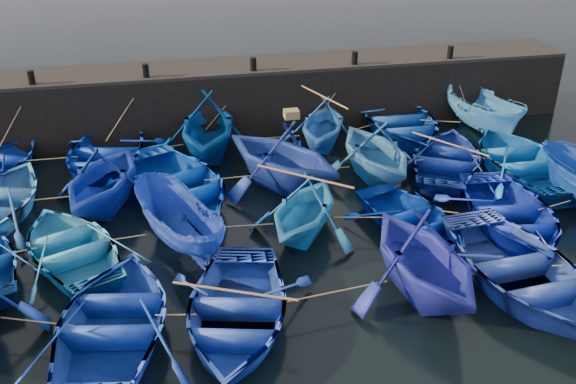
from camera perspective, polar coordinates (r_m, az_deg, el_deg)
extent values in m
plane|color=black|center=(17.42, 2.18, -6.87)|extent=(120.00, 120.00, 0.00)
cube|color=black|center=(26.10, -3.33, 8.44)|extent=(26.00, 2.50, 2.50)
cube|color=black|center=(25.70, -3.41, 11.19)|extent=(26.00, 2.50, 0.12)
cylinder|color=black|center=(24.89, -21.86, 9.43)|extent=(0.24, 0.24, 0.50)
cylinder|color=black|center=(24.50, -12.54, 10.50)|extent=(0.24, 0.24, 0.50)
cylinder|color=black|center=(24.76, -3.10, 11.30)|extent=(0.24, 0.24, 0.50)
cylinder|color=black|center=(25.64, 5.95, 11.78)|extent=(0.24, 0.24, 0.50)
cylinder|color=black|center=(27.10, 14.23, 11.97)|extent=(0.24, 0.24, 0.50)
imported|color=#042797|center=(23.47, -16.01, 3.27)|extent=(4.88, 6.13, 1.14)
imported|color=navy|center=(23.48, -7.15, 5.94)|extent=(4.82, 5.34, 2.46)
imported|color=blue|center=(24.17, 3.13, 6.16)|extent=(4.46, 4.74, 1.99)
imported|color=navy|center=(25.80, 9.86, 6.26)|extent=(4.08, 5.70, 1.18)
imported|color=#3176CA|center=(26.57, 16.92, 6.81)|extent=(2.28, 4.84, 1.81)
imported|color=#0F2C9D|center=(20.52, -16.11, 1.34)|extent=(5.01, 5.35, 2.26)
imported|color=#0540CF|center=(20.90, -9.92, 0.90)|extent=(5.91, 6.79, 1.18)
imported|color=navy|center=(20.96, -0.50, 3.40)|extent=(6.06, 6.19, 2.47)
imported|color=#2F73C2|center=(21.80, 7.83, 3.78)|extent=(4.20, 4.70, 2.23)
imported|color=navy|center=(23.06, 14.01, 2.94)|extent=(5.56, 6.09, 1.03)
imported|color=#0C58B2|center=(23.55, 20.23, 2.69)|extent=(4.00, 5.58, 1.16)
imported|color=#2780CD|center=(18.42, -18.68, -4.61)|extent=(4.89, 5.58, 0.96)
imported|color=#1837A0|center=(18.13, -9.77, -2.77)|extent=(3.09, 4.44, 1.61)
imported|color=blue|center=(18.30, 1.43, -1.41)|extent=(4.72, 4.85, 1.95)
imported|color=#002694|center=(19.24, 11.03, -2.25)|extent=(4.21, 4.94, 0.87)
imported|color=#0B20A3|center=(20.01, 19.18, -1.83)|extent=(4.17, 5.46, 1.06)
imported|color=#123398|center=(15.34, -15.12, -10.98)|extent=(4.58, 5.78, 1.08)
imported|color=#1D3CA5|center=(15.20, -4.70, -10.44)|extent=(4.69, 5.74, 1.04)
imported|color=#1F269D|center=(16.17, 11.96, -5.60)|extent=(4.39, 4.91, 2.34)
imported|color=#2E4ABB|center=(17.43, 19.96, -6.44)|extent=(4.45, 5.90, 1.16)
cube|color=olive|center=(20.49, 0.31, 6.96)|extent=(0.47, 0.40, 0.26)
cylinder|color=tan|center=(23.73, -20.49, 2.77)|extent=(1.95, 0.06, 0.04)
cylinder|color=tan|center=(23.54, -11.51, 3.83)|extent=(1.91, 0.37, 0.04)
cylinder|color=tan|center=(23.95, -1.92, 4.83)|extent=(2.50, 0.12, 0.04)
cylinder|color=tan|center=(25.03, 6.57, 5.71)|extent=(1.48, 0.60, 0.04)
cylinder|color=tan|center=(26.20, 13.39, 6.15)|extent=(1.45, 0.58, 0.04)
cylinder|color=tan|center=(20.99, -20.50, -0.55)|extent=(1.59, 0.07, 0.04)
cylinder|color=tan|center=(20.82, -12.90, 0.36)|extent=(0.41, 0.28, 0.04)
cylinder|color=tan|center=(21.01, -5.17, 1.27)|extent=(1.70, 0.05, 0.04)
cylinder|color=tan|center=(21.59, 3.69, 2.09)|extent=(1.41, 0.06, 0.04)
cylinder|color=tan|center=(22.51, 10.94, 2.74)|extent=(0.88, 0.07, 0.04)
cylinder|color=tan|center=(23.27, 17.15, 2.82)|extent=(0.67, 0.82, 0.04)
cylinder|color=tan|center=(18.56, -22.44, -4.83)|extent=(0.63, 0.15, 0.04)
cylinder|color=tan|center=(18.26, -14.23, -3.96)|extent=(1.09, 0.12, 0.04)
cylinder|color=tan|center=(18.29, -4.10, -3.02)|extent=(1.78, 0.18, 0.04)
cylinder|color=tan|center=(18.78, 6.32, -2.25)|extent=(1.43, 0.33, 0.04)
cylinder|color=tan|center=(19.54, 15.21, -1.86)|extent=(1.06, 0.56, 0.04)
cylinder|color=tan|center=(20.89, 22.60, -1.10)|extent=(1.26, 0.34, 0.04)
cylinder|color=tan|center=(15.85, -21.41, -10.67)|extent=(1.67, 0.67, 0.04)
cylinder|color=tan|center=(15.20, -9.94, -10.70)|extent=(0.93, 0.20, 0.04)
cylinder|color=tan|center=(15.68, 3.90, -8.90)|extent=(2.93, 0.37, 0.04)
cylinder|color=tan|center=(16.94, 15.96, -6.97)|extent=(0.80, 0.27, 0.04)
cylinder|color=tan|center=(25.00, -23.09, 6.12)|extent=(1.47, 0.75, 2.09)
cylinder|color=tan|center=(24.49, -14.19, 7.12)|extent=(1.73, 0.78, 2.09)
cylinder|color=tan|center=(24.75, -5.21, 8.08)|extent=(2.02, 0.44, 2.10)
cylinder|color=tan|center=(25.48, 4.20, 8.71)|extent=(1.73, 0.53, 2.09)
cylinder|color=tan|center=(26.21, 7.51, 9.10)|extent=(1.60, 0.12, 2.09)
cylinder|color=tan|center=(27.35, 14.99, 9.19)|extent=(0.86, 0.51, 2.08)
cylinder|color=#99724C|center=(23.81, 3.19, 8.45)|extent=(1.08, 2.84, 0.06)
cylinder|color=#99724C|center=(22.84, 14.16, 4.18)|extent=(1.77, 2.49, 0.06)
cylinder|color=#99724C|center=(17.83, 1.47, 1.40)|extent=(2.34, 1.97, 0.06)
cylinder|color=#99724C|center=(14.87, -4.79, -8.78)|extent=(2.74, 1.32, 0.06)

